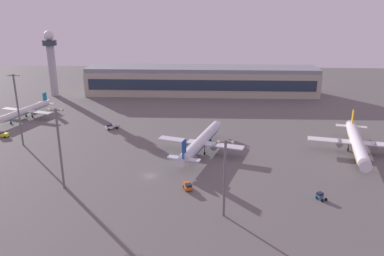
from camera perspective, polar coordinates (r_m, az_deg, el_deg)
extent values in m
plane|color=#605E5B|center=(135.23, -6.02, -6.84)|extent=(416.00, 416.00, 0.00)
cube|color=#B2AD99|center=(241.92, 1.40, 6.55)|extent=(137.30, 22.00, 14.00)
cube|color=#263347|center=(230.84, 1.35, 6.13)|extent=(131.81, 0.40, 6.16)
cube|color=gray|center=(240.32, 1.41, 8.46)|extent=(137.30, 19.80, 2.40)
cylinder|color=#A8A8B2|center=(250.10, -19.33, 7.73)|extent=(4.40, 4.40, 29.58)
cylinder|color=#2D3847|center=(247.79, -19.73, 11.42)|extent=(8.00, 8.00, 3.00)
sphere|color=silver|center=(247.39, -19.84, 12.34)|extent=(5.60, 5.60, 5.60)
cylinder|color=white|center=(162.62, 22.55, -1.98)|extent=(12.86, 40.27, 4.25)
cone|color=white|center=(142.80, 23.54, -4.94)|extent=(4.53, 3.50, 4.04)
cone|color=white|center=(183.03, 21.76, 0.36)|extent=(4.42, 3.89, 3.83)
cube|color=white|center=(163.74, 22.49, -1.92)|extent=(35.94, 12.11, 0.39)
cube|color=white|center=(180.95, 21.84, 0.22)|extent=(12.60, 5.28, 0.39)
cube|color=orange|center=(179.66, 21.98, 1.22)|extent=(1.10, 3.57, 7.28)
cylinder|color=slate|center=(165.03, 24.57, -2.34)|extent=(3.28, 4.47, 2.46)
cylinder|color=slate|center=(163.19, 20.32, -2.01)|extent=(3.28, 4.47, 2.46)
cube|color=orange|center=(163.01, 22.50, -2.36)|extent=(11.75, 37.03, 0.40)
cylinder|color=#333338|center=(151.39, 23.02, -4.36)|extent=(0.31, 0.31, 3.97)
cylinder|color=black|center=(152.13, 22.92, -5.05)|extent=(0.70, 1.30, 1.23)
cylinder|color=#333338|center=(166.27, 23.19, -2.35)|extent=(0.31, 0.31, 3.97)
cylinder|color=black|center=(166.94, 23.10, -2.99)|extent=(0.70, 1.30, 1.23)
cylinder|color=#333338|center=(165.54, 21.51, -2.22)|extent=(0.31, 0.31, 3.97)
cylinder|color=black|center=(166.22, 21.43, -2.86)|extent=(0.70, 1.30, 1.23)
cylinder|color=silver|center=(152.66, 1.31, -1.90)|extent=(15.29, 37.36, 4.00)
cone|color=silver|center=(170.86, 3.49, 0.35)|extent=(4.39, 3.56, 3.80)
cone|color=silver|center=(134.86, -1.48, -4.79)|extent=(4.33, 3.90, 3.60)
cube|color=silver|center=(151.80, 1.18, -2.11)|extent=(33.40, 14.22, 0.37)
cube|color=silver|center=(136.49, -1.18, -4.39)|extent=(11.81, 5.92, 0.37)
cube|color=#19479E|center=(135.53, -1.14, -3.09)|extent=(1.32, 3.31, 6.85)
cylinder|color=slate|center=(153.90, -0.86, -2.11)|extent=(3.36, 4.32, 2.32)
cylinder|color=slate|center=(150.44, 3.27, -2.64)|extent=(3.36, 4.32, 2.32)
cube|color=#19479E|center=(153.05, 1.31, -2.29)|extent=(13.99, 34.34, 0.38)
cylinder|color=#333338|center=(164.15, 2.66, -1.11)|extent=(0.29, 0.29, 3.74)
cylinder|color=black|center=(164.79, 2.65, -1.72)|extent=(0.75, 1.23, 1.16)
cylinder|color=#333338|center=(151.72, 0.16, -2.79)|extent=(0.29, 0.29, 3.74)
cylinder|color=black|center=(152.42, 0.16, -3.44)|extent=(0.75, 1.23, 1.16)
cylinder|color=#333338|center=(150.33, 1.82, -3.01)|extent=(0.29, 0.29, 3.74)
cylinder|color=black|center=(151.03, 1.81, -3.67)|extent=(0.75, 1.23, 1.16)
cylinder|color=silver|center=(210.93, -22.76, 2.27)|extent=(12.39, 30.96, 3.31)
cone|color=silver|center=(223.20, -19.93, 3.46)|extent=(3.57, 3.21, 2.98)
cube|color=silver|center=(211.60, -22.60, 2.29)|extent=(27.68, 11.53, 0.31)
cube|color=silver|center=(221.93, -20.20, 3.40)|extent=(9.78, 4.82, 0.31)
cube|color=#1984B2|center=(221.09, -20.31, 4.04)|extent=(1.07, 2.74, 5.66)
cylinder|color=slate|center=(208.64, -21.59, 2.02)|extent=(2.76, 3.56, 1.92)
cylinder|color=slate|center=(214.93, -23.54, 2.24)|extent=(2.76, 3.56, 1.92)
cube|color=#1984B2|center=(211.17, -22.73, 2.03)|extent=(11.34, 28.46, 0.31)
cylinder|color=#333338|center=(204.39, -24.54, 1.08)|extent=(0.24, 0.24, 3.09)
cylinder|color=black|center=(204.82, -24.49, 0.66)|extent=(0.62, 1.02, 0.96)
cylinder|color=#333338|center=(211.64, -21.94, 1.99)|extent=(0.24, 0.24, 3.09)
cylinder|color=black|center=(212.05, -21.89, 1.59)|extent=(0.62, 1.02, 0.96)
cylinder|color=#333338|center=(214.14, -22.71, 2.07)|extent=(0.24, 0.24, 3.09)
cylinder|color=black|center=(214.55, -22.66, 1.68)|extent=(0.62, 1.02, 0.96)
cube|color=#D85919|center=(124.63, -0.51, -8.55)|extent=(2.56, 2.63, 1.10)
cube|color=#1E232D|center=(124.22, -0.51, -8.18)|extent=(2.33, 2.34, 0.70)
cube|color=#D85919|center=(126.18, -0.74, -8.11)|extent=(2.58, 2.89, 1.40)
cylinder|color=black|center=(124.84, -0.09, -8.79)|extent=(0.57, 0.95, 0.90)
cylinder|color=black|center=(124.43, -0.85, -8.89)|extent=(0.57, 0.95, 0.90)
cylinder|color=black|center=(127.13, -0.43, -8.25)|extent=(0.57, 0.95, 0.90)
cylinder|color=black|center=(126.74, -1.17, -8.35)|extent=(0.57, 0.95, 0.90)
cube|color=yellow|center=(187.86, -25.62, -0.87)|extent=(2.45, 2.37, 1.10)
cube|color=#1E232D|center=(187.59, -25.66, -0.61)|extent=(2.17, 2.17, 0.70)
cube|color=yellow|center=(186.65, -25.17, -0.88)|extent=(2.73, 2.35, 1.40)
cylinder|color=black|center=(187.60, -25.82, -1.11)|extent=(0.94, 0.47, 0.90)
cylinder|color=black|center=(188.82, -25.51, -0.94)|extent=(0.94, 0.47, 0.90)
cylinder|color=black|center=(185.94, -25.18, -1.18)|extent=(0.94, 0.47, 0.90)
cylinder|color=black|center=(187.18, -24.87, -1.01)|extent=(0.94, 0.47, 0.90)
cube|color=white|center=(182.63, -11.80, 0.12)|extent=(3.77, 3.51, 1.20)
cube|color=#1E232D|center=(182.33, -11.82, 0.40)|extent=(3.36, 3.18, 0.70)
cylinder|color=silver|center=(183.09, -10.99, 0.35)|extent=(4.56, 3.54, 1.80)
cylinder|color=black|center=(181.76, -11.83, -0.17)|extent=(0.94, 0.68, 0.90)
cylinder|color=black|center=(183.70, -11.99, 0.02)|extent=(0.94, 0.68, 0.90)
cylinder|color=black|center=(182.60, -10.67, -0.01)|extent=(0.94, 0.68, 0.90)
cylinder|color=black|center=(184.53, -10.84, 0.18)|extent=(0.94, 0.68, 0.90)
cube|color=#3372BF|center=(126.06, 17.81, -9.25)|extent=(2.36, 2.29, 0.90)
cube|color=#1E232D|center=(125.70, 17.84, -8.93)|extent=(2.14, 2.06, 0.70)
cylinder|color=black|center=(125.90, 17.47, -9.48)|extent=(0.72, 0.93, 0.90)
cylinder|color=black|center=(126.89, 17.95, -9.30)|extent=(0.72, 0.93, 0.90)
cylinder|color=black|center=(124.69, 18.14, -9.85)|extent=(0.72, 0.93, 0.90)
cylinder|color=black|center=(125.69, 18.63, -9.66)|extent=(0.72, 0.93, 0.90)
cylinder|color=slate|center=(127.83, -18.38, -2.91)|extent=(0.70, 0.70, 26.13)
cube|color=slate|center=(123.98, -18.97, 2.45)|extent=(4.80, 0.40, 0.40)
sphere|color=#F9EAB2|center=(124.64, -19.74, 2.45)|extent=(0.90, 0.90, 0.90)
sphere|color=#F9EAB2|center=(123.34, -18.18, 2.45)|extent=(0.90, 0.90, 0.90)
cylinder|color=slate|center=(170.40, -23.61, 2.32)|extent=(0.70, 0.70, 29.06)
cube|color=slate|center=(167.38, -24.23, 6.89)|extent=(4.80, 0.40, 0.40)
sphere|color=#F9EAB2|center=(168.18, -24.78, 6.86)|extent=(0.90, 0.90, 0.90)
sphere|color=#F9EAB2|center=(166.59, -23.67, 6.91)|extent=(0.90, 0.90, 0.90)
cylinder|color=slate|center=(107.40, 4.69, -7.29)|extent=(0.70, 0.70, 22.28)
cube|color=slate|center=(103.21, 4.84, -2.03)|extent=(4.80, 0.40, 0.40)
sphere|color=#F9EAB2|center=(103.15, 3.84, -2.01)|extent=(0.90, 0.90, 0.90)
sphere|color=#F9EAB2|center=(103.31, 5.84, -2.04)|extent=(0.90, 0.90, 0.90)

